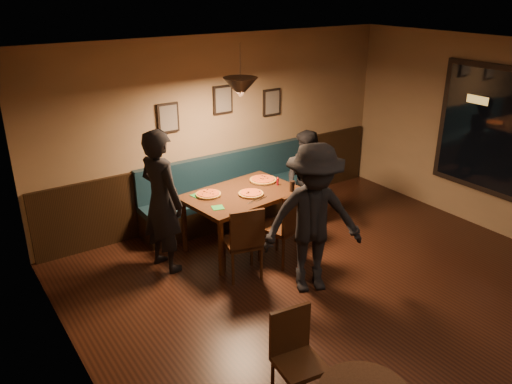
% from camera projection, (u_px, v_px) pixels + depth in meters
% --- Properties ---
extents(floor, '(7.00, 7.00, 0.00)m').
position_uv_depth(floor, '(386.00, 321.00, 5.70)').
color(floor, black).
rests_on(floor, ground).
extents(ceiling, '(7.00, 7.00, 0.00)m').
position_uv_depth(ceiling, '(416.00, 64.00, 4.63)').
color(ceiling, silver).
rests_on(ceiling, ground).
extents(wall_back, '(6.00, 0.00, 6.00)m').
position_uv_depth(wall_back, '(222.00, 129.00, 7.85)').
color(wall_back, '#8C704F').
rests_on(wall_back, ground).
extents(wall_left, '(0.00, 7.00, 7.00)m').
position_uv_depth(wall_left, '(108.00, 302.00, 3.61)').
color(wall_left, '#8C704F').
rests_on(wall_left, ground).
extents(wainscot, '(5.88, 0.06, 1.00)m').
position_uv_depth(wainscot, '(225.00, 184.00, 8.17)').
color(wainscot, black).
rests_on(wainscot, ground).
extents(booth_bench, '(3.00, 0.60, 1.00)m').
position_uv_depth(booth_bench, '(234.00, 189.00, 7.96)').
color(booth_bench, '#0F232D').
rests_on(booth_bench, ground).
extents(picture_left, '(0.32, 0.04, 0.42)m').
position_uv_depth(picture_left, '(168.00, 118.00, 7.24)').
color(picture_left, black).
rests_on(picture_left, wall_back).
extents(picture_center, '(0.32, 0.04, 0.42)m').
position_uv_depth(picture_center, '(223.00, 100.00, 7.65)').
color(picture_center, black).
rests_on(picture_center, wall_back).
extents(picture_right, '(0.32, 0.04, 0.42)m').
position_uv_depth(picture_right, '(272.00, 102.00, 8.18)').
color(picture_right, black).
rests_on(picture_right, wall_back).
extents(pendant_lamp, '(0.44, 0.44, 0.25)m').
position_uv_depth(pendant_lamp, '(240.00, 88.00, 6.44)').
color(pendant_lamp, black).
rests_on(pendant_lamp, ceiling).
extents(dining_table, '(1.64, 1.17, 0.82)m').
position_uv_depth(dining_table, '(242.00, 220.00, 7.15)').
color(dining_table, black).
rests_on(dining_table, floor).
extents(chair_near_left, '(0.53, 0.53, 0.98)m').
position_uv_depth(chair_near_left, '(242.00, 240.00, 6.41)').
color(chair_near_left, black).
rests_on(chair_near_left, floor).
extents(chair_near_right, '(0.57, 0.57, 1.03)m').
position_uv_depth(chair_near_right, '(280.00, 226.00, 6.74)').
color(chair_near_right, black).
rests_on(chair_near_right, floor).
extents(diner_left, '(0.60, 0.77, 1.87)m').
position_uv_depth(diner_left, '(162.00, 201.00, 6.44)').
color(diner_left, black).
rests_on(diner_left, floor).
extents(diner_right, '(0.69, 0.82, 1.49)m').
position_uv_depth(diner_right, '(307.00, 180.00, 7.62)').
color(diner_right, black).
rests_on(diner_right, floor).
extents(diner_front, '(1.36, 1.09, 1.84)m').
position_uv_depth(diner_front, '(313.00, 219.00, 5.97)').
color(diner_front, black).
rests_on(diner_front, floor).
extents(pizza_a, '(0.43, 0.43, 0.04)m').
position_uv_depth(pizza_a, '(208.00, 194.00, 6.89)').
color(pizza_a, gold).
rests_on(pizza_a, dining_table).
extents(pizza_b, '(0.45, 0.45, 0.04)m').
position_uv_depth(pizza_b, '(251.00, 193.00, 6.91)').
color(pizza_b, orange).
rests_on(pizza_b, dining_table).
extents(pizza_c, '(0.46, 0.46, 0.04)m').
position_uv_depth(pizza_c, '(263.00, 180.00, 7.38)').
color(pizza_c, '#C96325').
rests_on(pizza_c, dining_table).
extents(soda_glass, '(0.09, 0.09, 0.15)m').
position_uv_depth(soda_glass, '(292.00, 186.00, 7.02)').
color(soda_glass, black).
rests_on(soda_glass, dining_table).
extents(tabasco_bottle, '(0.03, 0.03, 0.13)m').
position_uv_depth(tabasco_bottle, '(278.00, 181.00, 7.23)').
color(tabasco_bottle, maroon).
rests_on(tabasco_bottle, dining_table).
extents(napkin_a, '(0.19, 0.19, 0.01)m').
position_uv_depth(napkin_a, '(198.00, 195.00, 6.90)').
color(napkin_a, '#1D702B').
rests_on(napkin_a, dining_table).
extents(napkin_b, '(0.18, 0.18, 0.01)m').
position_uv_depth(napkin_b, '(218.00, 208.00, 6.52)').
color(napkin_b, '#217C30').
rests_on(napkin_b, dining_table).
extents(cutlery_set, '(0.19, 0.07, 0.00)m').
position_uv_depth(cutlery_set, '(257.00, 200.00, 6.75)').
color(cutlery_set, silver).
rests_on(cutlery_set, dining_table).
extents(cafe_chair_far, '(0.44, 0.44, 0.89)m').
position_uv_depth(cafe_chair_far, '(300.00, 362.00, 4.43)').
color(cafe_chair_far, '#32180D').
rests_on(cafe_chair_far, floor).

